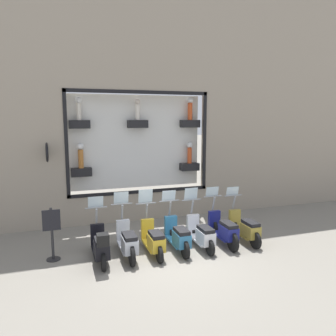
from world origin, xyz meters
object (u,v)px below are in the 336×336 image
scooter_olive_0 (245,228)px  scooter_yellow_4 (153,239)px  scooter_teal_3 (178,236)px  scooter_navy_1 (224,230)px  scooter_black_6 (101,245)px  scooter_silver_5 (127,242)px  shop_sign_post (52,233)px  scooter_white_2 (202,234)px

scooter_olive_0 → scooter_yellow_4: bearing=90.0°
scooter_teal_3 → scooter_navy_1: bearing=-89.8°
scooter_navy_1 → scooter_yellow_4: 2.15m
scooter_yellow_4 → scooter_black_6: bearing=92.7°
scooter_navy_1 → scooter_yellow_4: size_ratio=1.01×
scooter_yellow_4 → scooter_silver_5: scooter_yellow_4 is taller
scooter_navy_1 → scooter_black_6: bearing=91.2°
scooter_olive_0 → shop_sign_post: size_ratio=1.28×
scooter_olive_0 → scooter_white_2: scooter_white_2 is taller
scooter_yellow_4 → scooter_white_2: bearing=-90.1°
scooter_olive_0 → scooter_teal_3: (0.00, 2.15, 0.00)m
scooter_navy_1 → scooter_yellow_4: (-0.01, 2.15, -0.03)m
scooter_white_2 → scooter_silver_5: (0.01, 2.15, 0.03)m
scooter_navy_1 → shop_sign_post: scooter_navy_1 is taller
scooter_olive_0 → scooter_navy_1: 0.72m
shop_sign_post → scooter_black_6: bearing=-115.0°
scooter_olive_0 → scooter_navy_1: bearing=89.5°
scooter_teal_3 → scooter_black_6: scooter_teal_3 is taller
scooter_yellow_4 → scooter_teal_3: bearing=-89.9°
scooter_teal_3 → scooter_yellow_4: size_ratio=1.01×
scooter_white_2 → scooter_black_6: 2.86m
scooter_yellow_4 → scooter_silver_5: (0.01, 0.72, 0.03)m
scooter_white_2 → scooter_silver_5: bearing=89.8°
scooter_olive_0 → scooter_navy_1: (0.01, 0.72, 0.02)m
scooter_navy_1 → scooter_yellow_4: scooter_yellow_4 is taller
scooter_navy_1 → scooter_teal_3: (-0.00, 1.43, -0.02)m
scooter_teal_3 → shop_sign_post: 3.37m
scooter_teal_3 → scooter_silver_5: bearing=89.8°
shop_sign_post → scooter_navy_1: bearing=-95.7°
scooter_yellow_4 → scooter_black_6: (-0.07, 1.43, 0.04)m
scooter_teal_3 → shop_sign_post: size_ratio=1.28×
scooter_white_2 → scooter_teal_3: scooter_white_2 is taller
scooter_black_6 → shop_sign_post: bearing=65.0°
scooter_black_6 → scooter_navy_1: bearing=-88.8°
scooter_silver_5 → shop_sign_post: scooter_silver_5 is taller
scooter_yellow_4 → scooter_silver_5: size_ratio=0.99×
scooter_navy_1 → scooter_white_2: 0.72m
scooter_white_2 → scooter_teal_3: bearing=89.7°
scooter_navy_1 → scooter_teal_3: bearing=90.2°
scooter_olive_0 → scooter_teal_3: 2.15m
scooter_navy_1 → scooter_teal_3: 1.43m
scooter_yellow_4 → shop_sign_post: scooter_yellow_4 is taller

